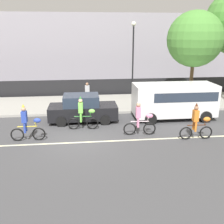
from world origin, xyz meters
The scene contains 14 objects.
ground_plane centered at (0.00, 0.00, 0.00)m, with size 80.00×80.00×0.00m, color #424244.
road_centre_line centered at (0.00, -0.50, 0.00)m, with size 36.00×0.14×0.01m, color beige.
sidewalk_curb centered at (0.00, 6.50, 0.07)m, with size 60.00×5.00×0.15m, color #9E9B93.
fence_line centered at (0.00, 9.40, 0.70)m, with size 40.00×0.08×1.40m, color black.
building_backdrop centered at (3.51, 18.00, 3.52)m, with size 28.00×8.00×7.04m, color #99939E.
parade_cyclist_cobalt centered at (-2.47, 0.03, 0.84)m, with size 1.72×0.50×1.92m.
parade_cyclist_lime centered at (0.27, 1.35, 0.84)m, with size 1.72×0.50×1.92m.
parade_cyclist_pink centered at (3.24, 0.17, 0.84)m, with size 1.72×0.50×1.92m.
parade_cyclist_orange centered at (5.96, -0.71, 0.84)m, with size 1.72×0.50×1.92m.
parked_van_white centered at (5.99, 2.70, 1.28)m, with size 5.00×2.22×2.18m.
parked_car_black centered at (0.26, 2.79, 0.78)m, with size 4.10×1.92×1.64m.
street_lamp_post centered at (4.30, 8.09, 3.99)m, with size 0.36×0.36×5.86m.
street_tree_near_lamp centered at (7.79, 4.69, 4.78)m, with size 3.68×3.68×6.48m.
pedestrian_onlooker centered at (0.62, 6.03, 1.01)m, with size 0.32×0.20×1.62m.
Camera 1 is at (0.33, -12.55, 5.24)m, focal length 42.00 mm.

